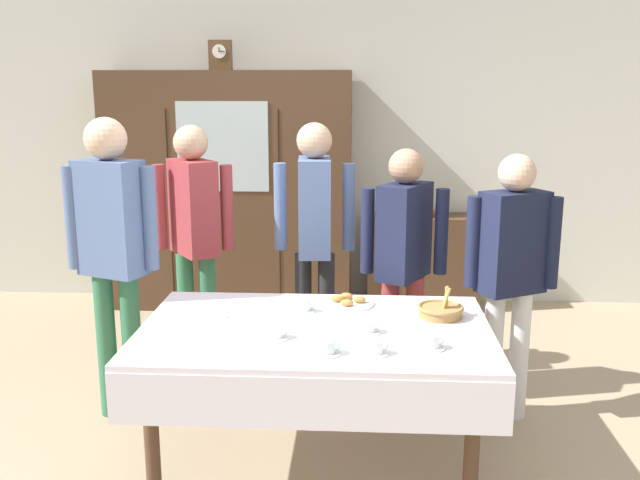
{
  "coord_description": "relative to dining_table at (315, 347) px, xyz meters",
  "views": [
    {
      "loc": [
        0.21,
        -3.47,
        1.92
      ],
      "look_at": [
        0.0,
        0.2,
        1.09
      ],
      "focal_mm": 39.2,
      "sensor_mm": 36.0,
      "label": 1
    }
  ],
  "objects": [
    {
      "name": "person_near_right_end",
      "position": [
        -1.17,
        0.5,
        0.42
      ],
      "size": [
        0.52,
        0.32,
        1.74
      ],
      "color": "#33704C",
      "rests_on": "ground"
    },
    {
      "name": "spoon_mid_left",
      "position": [
        -0.49,
        0.14,
        0.09
      ],
      "size": [
        0.12,
        0.02,
        0.01
      ],
      "color": "silver",
      "rests_on": "dining_table"
    },
    {
      "name": "person_by_cabinet",
      "position": [
        -0.86,
        1.16,
        0.36
      ],
      "size": [
        0.52,
        0.41,
        1.65
      ],
      "color": "#33704C",
      "rests_on": "ground"
    },
    {
      "name": "back_wall",
      "position": [
        0.0,
        2.89,
        0.71
      ],
      "size": [
        6.4,
        0.1,
        2.7
      ],
      "primitive_type": "cube",
      "color": "silver",
      "rests_on": "ground"
    },
    {
      "name": "pastry_plate",
      "position": [
        0.15,
        0.4,
        0.11
      ],
      "size": [
        0.28,
        0.28,
        0.05
      ],
      "color": "white",
      "rests_on": "dining_table"
    },
    {
      "name": "person_behind_table_right",
      "position": [
        0.48,
        0.86,
        0.29
      ],
      "size": [
        0.52,
        0.41,
        1.54
      ],
      "color": "#933338",
      "rests_on": "ground"
    },
    {
      "name": "spoon_back_edge",
      "position": [
        -0.2,
        0.42,
        0.09
      ],
      "size": [
        0.12,
        0.02,
        0.01
      ],
      "color": "silver",
      "rests_on": "dining_table"
    },
    {
      "name": "tea_cup_near_right",
      "position": [
        -0.08,
        0.26,
        0.12
      ],
      "size": [
        0.13,
        0.13,
        0.06
      ],
      "color": "silver",
      "rests_on": "dining_table"
    },
    {
      "name": "tea_cup_center",
      "position": [
        0.08,
        -0.31,
        0.12
      ],
      "size": [
        0.13,
        0.13,
        0.06
      ],
      "color": "silver",
      "rests_on": "dining_table"
    },
    {
      "name": "tea_cup_back_edge",
      "position": [
        -0.18,
        -0.13,
        0.12
      ],
      "size": [
        0.13,
        0.13,
        0.06
      ],
      "color": "white",
      "rests_on": "dining_table"
    },
    {
      "name": "tea_cup_front_edge",
      "position": [
        0.26,
        -0.03,
        0.12
      ],
      "size": [
        0.13,
        0.13,
        0.06
      ],
      "color": "white",
      "rests_on": "dining_table"
    },
    {
      "name": "person_behind_table_left",
      "position": [
        -0.08,
        1.15,
        0.38
      ],
      "size": [
        0.52,
        0.37,
        1.67
      ],
      "color": "#232328",
      "rests_on": "ground"
    },
    {
      "name": "book_stack",
      "position": [
        0.76,
        2.64,
        0.22
      ],
      "size": [
        0.16,
        0.23,
        0.12
      ],
      "color": "#B29333",
      "rests_on": "bookshelf_low"
    },
    {
      "name": "bread_basket",
      "position": [
        0.63,
        0.22,
        0.13
      ],
      "size": [
        0.24,
        0.24,
        0.16
      ],
      "color": "#9E7542",
      "rests_on": "dining_table"
    },
    {
      "name": "ground_plane",
      "position": [
        0.0,
        0.24,
        -0.64
      ],
      "size": [
        12.0,
        12.0,
        0.0
      ],
      "primitive_type": "plane",
      "color": "tan",
      "rests_on": "ground"
    },
    {
      "name": "tea_cup_mid_left",
      "position": [
        0.29,
        -0.3,
        0.12
      ],
      "size": [
        0.13,
        0.13,
        0.06
      ],
      "color": "white",
      "rests_on": "dining_table"
    },
    {
      "name": "tea_cup_far_left",
      "position": [
        0.55,
        -0.22,
        0.12
      ],
      "size": [
        0.13,
        0.13,
        0.06
      ],
      "color": "white",
      "rests_on": "dining_table"
    },
    {
      "name": "person_beside_shelf",
      "position": [
        1.06,
        0.6,
        0.29
      ],
      "size": [
        0.52,
        0.35,
        1.54
      ],
      "color": "silver",
      "rests_on": "ground"
    },
    {
      "name": "wall_cabinet",
      "position": [
        -0.9,
        2.59,
        0.36
      ],
      "size": [
        2.07,
        0.46,
        2.01
      ],
      "color": "#4C3321",
      "rests_on": "ground"
    },
    {
      "name": "bookshelf_low",
      "position": [
        0.76,
        2.64,
        -0.24
      ],
      "size": [
        0.95,
        0.35,
        0.81
      ],
      "color": "#4C3321",
      "rests_on": "ground"
    },
    {
      "name": "dining_table",
      "position": [
        0.0,
        0.0,
        0.0
      ],
      "size": [
        1.73,
        1.09,
        0.74
      ],
      "color": "#4C3321",
      "rests_on": "ground"
    },
    {
      "name": "mantel_clock",
      "position": [
        -0.94,
        2.59,
        1.48
      ],
      "size": [
        0.18,
        0.11,
        0.24
      ],
      "color": "brown",
      "rests_on": "wall_cabinet"
    }
  ]
}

